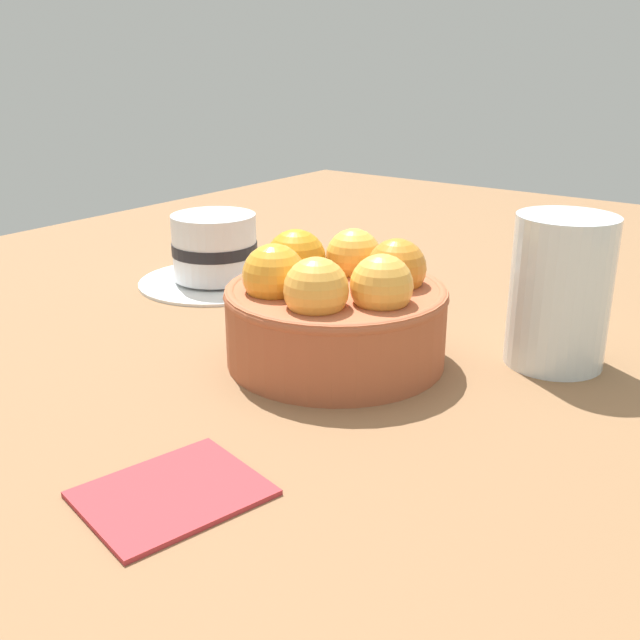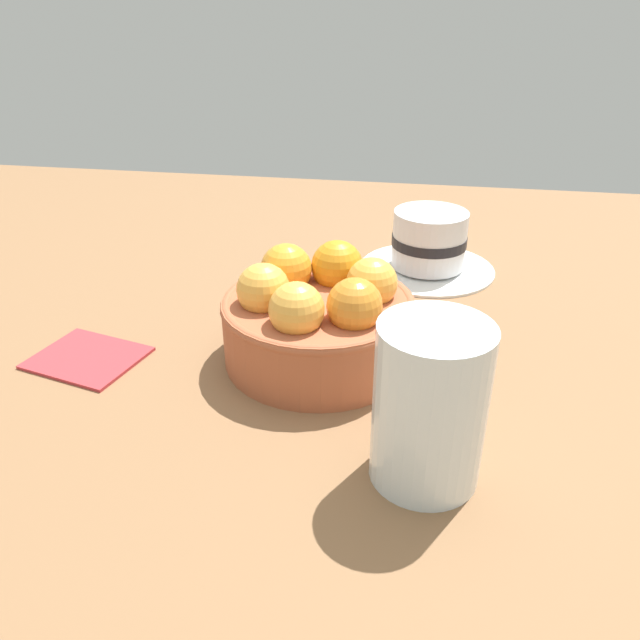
{
  "view_description": "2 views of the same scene",
  "coord_description": "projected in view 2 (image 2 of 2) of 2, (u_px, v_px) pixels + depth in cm",
  "views": [
    {
      "loc": [
        43.45,
        30.75,
        22.64
      ],
      "look_at": [
        1.63,
        -0.3,
        3.74
      ],
      "focal_mm": 41.71,
      "sensor_mm": 36.0,
      "label": 1
    },
    {
      "loc": [
        -8.08,
        46.64,
        29.32
      ],
      "look_at": [
        -0.22,
        0.39,
        4.12
      ],
      "focal_mm": 34.37,
      "sensor_mm": 36.0,
      "label": 2
    }
  ],
  "objects": [
    {
      "name": "ground_plane",
      "position": [
        318.0,
        373.0,
        0.56
      ],
      "size": [
        158.4,
        118.03,
        3.3
      ],
      "primitive_type": "cube",
      "color": "brown"
    },
    {
      "name": "terracotta_bowl",
      "position": [
        318.0,
        316.0,
        0.54
      ],
      "size": [
        16.94,
        16.94,
        9.55
      ],
      "color": "#AD5938",
      "rests_on": "ground_plane"
    },
    {
      "name": "coffee_cup",
      "position": [
        429.0,
        245.0,
        0.72
      ],
      "size": [
        15.88,
        15.88,
        7.18
      ],
      "color": "white",
      "rests_on": "ground_plane"
    },
    {
      "name": "water_glass",
      "position": [
        429.0,
        405.0,
        0.4
      ],
      "size": [
        7.43,
        7.43,
        11.5
      ],
      "primitive_type": "cylinder",
      "color": "silver",
      "rests_on": "ground_plane"
    },
    {
      "name": "folded_napkin",
      "position": [
        87.0,
        356.0,
        0.55
      ],
      "size": [
        10.79,
        9.49,
        0.6
      ],
      "primitive_type": "cube",
      "rotation": [
        0.0,
        0.0,
        -0.24
      ],
      "color": "#B23338",
      "rests_on": "ground_plane"
    }
  ]
}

